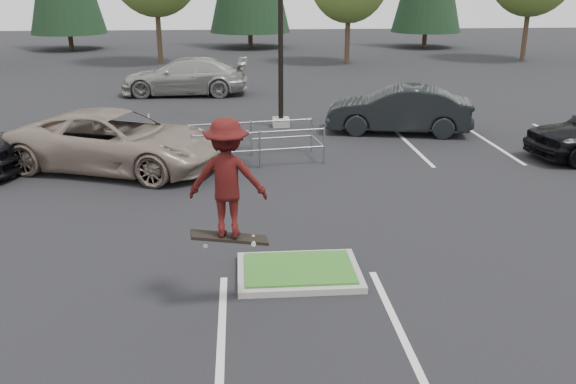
{
  "coord_description": "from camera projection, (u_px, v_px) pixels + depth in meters",
  "views": [
    {
      "loc": [
        -0.98,
        -9.86,
        5.02
      ],
      "look_at": [
        -0.08,
        1.5,
        1.08
      ],
      "focal_mm": 38.0,
      "sensor_mm": 36.0,
      "label": 1
    }
  ],
  "objects": [
    {
      "name": "ground",
      "position": [
        299.0,
        275.0,
        11.0
      ],
      "size": [
        120.0,
        120.0,
        0.0
      ],
      "primitive_type": "plane",
      "color": "black",
      "rests_on": "ground"
    },
    {
      "name": "grass_median",
      "position": [
        299.0,
        271.0,
        10.98
      ],
      "size": [
        2.2,
        1.6,
        0.16
      ],
      "color": "#A5A49A",
      "rests_on": "ground"
    },
    {
      "name": "stall_lines",
      "position": [
        228.0,
        176.0,
        16.58
      ],
      "size": [
        22.62,
        17.6,
        0.01
      ],
      "color": "silver",
      "rests_on": "ground"
    },
    {
      "name": "cart_corral",
      "position": [
        241.0,
        140.0,
        17.61
      ],
      "size": [
        4.0,
        1.96,
        1.09
      ],
      "rotation": [
        0.0,
        0.0,
        0.16
      ],
      "color": "gray",
      "rests_on": "ground"
    },
    {
      "name": "skateboarder",
      "position": [
        228.0,
        179.0,
        9.26
      ],
      "size": [
        1.27,
        0.82,
        2.03
      ],
      "rotation": [
        0.0,
        0.0,
        3.03
      ],
      "color": "black",
      "rests_on": "ground"
    },
    {
      "name": "car_l_tan",
      "position": [
        115.0,
        140.0,
        16.99
      ],
      "size": [
        6.53,
        4.59,
        1.65
      ],
      "primitive_type": "imported",
      "rotation": [
        0.0,
        0.0,
        1.23
      ],
      "color": "gray",
      "rests_on": "ground"
    },
    {
      "name": "car_r_charc",
      "position": [
        398.0,
        110.0,
        21.13
      ],
      "size": [
        5.19,
        2.74,
        1.63
      ],
      "primitive_type": "imported",
      "rotation": [
        0.0,
        0.0,
        4.5
      ],
      "color": "black",
      "rests_on": "ground"
    },
    {
      "name": "car_far_silver",
      "position": [
        185.0,
        77.0,
        28.28
      ],
      "size": [
        5.92,
        2.58,
        1.69
      ],
      "primitive_type": "imported",
      "rotation": [
        0.0,
        0.0,
        4.68
      ],
      "color": "#9A9A95",
      "rests_on": "ground"
    }
  ]
}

